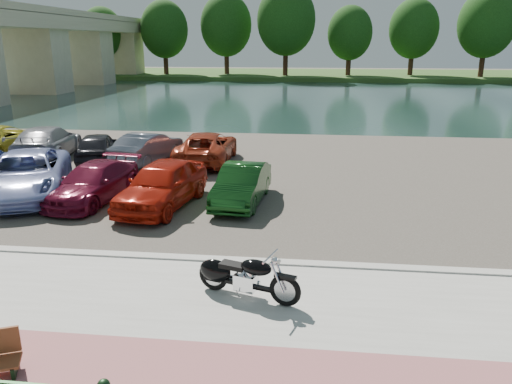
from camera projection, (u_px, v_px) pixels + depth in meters
ground at (249, 307)px, 10.27m from camera, size 200.00×200.00×0.00m
promenade at (243, 331)px, 9.31m from camera, size 60.00×6.00×0.10m
pink_path at (229, 381)px, 7.86m from camera, size 60.00×2.00×0.01m
kerb at (260, 263)px, 12.15m from camera, size 60.00×0.30×0.14m
parking_lot at (283, 173)px, 20.73m from camera, size 60.00×18.00×0.04m
river at (301, 98)px, 48.32m from camera, size 120.00×40.00×0.00m
far_bank at (307, 75)px, 78.68m from camera, size 120.00×24.00×0.60m
bridge at (27, 39)px, 50.74m from camera, size 7.00×56.00×8.55m
far_trees at (339, 25)px, 70.22m from camera, size 70.25×10.68×12.52m
motorcycle at (239, 275)px, 10.41m from camera, size 2.26×1.03×1.05m
car_2 at (27, 174)px, 17.36m from camera, size 4.39×6.07×1.54m
car_3 at (93, 183)px, 16.87m from camera, size 2.33×4.51×1.25m
car_4 at (162, 184)px, 16.20m from camera, size 2.44×4.68×1.52m
car_5 at (242, 185)px, 16.60m from camera, size 1.66×3.97×1.28m
car_6 at (0, 140)px, 23.79m from camera, size 2.55×5.24×1.43m
car_7 at (47, 142)px, 22.99m from camera, size 3.07×5.52×1.51m
car_8 at (98, 147)px, 22.41m from camera, size 2.51×4.19×1.34m
car_9 at (148, 148)px, 22.22m from camera, size 2.34×4.35×1.36m
car_10 at (206, 147)px, 22.22m from camera, size 2.45×5.04×1.38m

